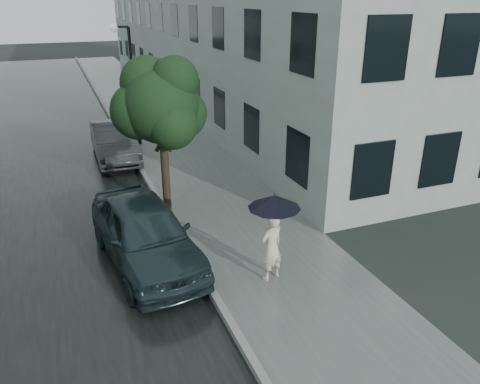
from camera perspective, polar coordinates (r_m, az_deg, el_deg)
name	(u,v)px	position (r m, az deg, el deg)	size (l,w,h in m)	color
ground	(280,279)	(10.46, 4.94, -10.57)	(120.00, 120.00, 0.00)	black
sidewalk	(165,136)	(21.01, -9.09, 6.75)	(3.50, 60.00, 0.01)	slate
kerb_near	(123,139)	(20.70, -14.05, 6.31)	(0.15, 60.00, 0.15)	slate
asphalt_road	(35,150)	(20.60, -23.69, 4.75)	(6.85, 60.00, 0.00)	black
building_near	(219,18)	(28.88, -2.55, 20.42)	(7.02, 36.00, 9.00)	#919E9A
pedestrian	(271,247)	(10.09, 3.86, -6.70)	(0.56, 0.37, 1.55)	beige
umbrella	(274,202)	(9.59, 4.21, -1.18)	(1.46, 1.46, 1.10)	black
street_tree	(160,105)	(12.81, -9.69, 10.46)	(2.62, 2.38, 4.35)	#332619
lamp_post	(129,77)	(19.61, -13.42, 13.44)	(0.82, 0.46, 4.74)	black
car_near	(145,233)	(10.89, -11.49, -4.91)	(1.78, 4.42, 1.50)	#1B2A2F
car_far	(114,141)	(18.25, -15.09, 5.99)	(1.43, 4.11, 1.36)	#272A2C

